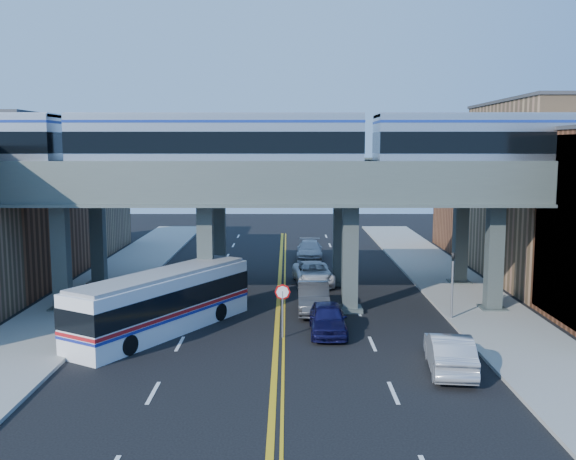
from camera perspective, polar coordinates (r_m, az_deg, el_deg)
name	(u,v)px	position (r m, az deg, el deg)	size (l,w,h in m)	color
ground	(275,358)	(28.50, -1.14, -11.30)	(120.00, 120.00, 0.00)	black
sidewalk_west	(84,301)	(39.94, -17.69, -6.05)	(5.00, 70.00, 0.16)	gray
sidewalk_east	(473,301)	(39.63, 16.11, -6.09)	(5.00, 70.00, 0.16)	gray
building_west_b	(5,201)	(47.15, -23.88, 2.36)	(8.00, 14.00, 11.00)	brown
building_west_c	(70,206)	(59.35, -18.77, 2.07)	(8.00, 10.00, 8.00)	#9B7650
building_east_b	(555,194)	(46.70, 22.61, 3.00)	(8.00, 14.00, 12.00)	#9B7650
building_east_c	(492,200)	(58.98, 17.70, 2.57)	(8.00, 10.00, 9.00)	brown
mural_panel	(574,237)	(34.29, 24.08, -0.59)	(0.10, 9.50, 9.50)	teal
elevated_viaduct_near	(278,196)	(35.09, -0.92, 3.05)	(52.00, 3.60, 7.40)	#3A433F
elevated_viaduct_far	(279,188)	(42.07, -0.78, 3.79)	(52.00, 3.60, 7.40)	#3A433F
transit_train	(217,143)	(35.19, -6.34, 7.67)	(48.60, 3.05, 3.55)	black
stop_sign	(283,302)	(30.88, -0.49, -6.42)	(0.76, 0.09, 2.63)	slate
traffic_signal	(452,278)	(34.79, 14.41, -4.16)	(0.15, 0.18, 4.10)	slate
transit_bus	(163,303)	(32.50, -11.02, -6.38)	(7.82, 10.78, 2.86)	white
car_lane_a	(328,319)	(31.87, 3.56, -7.86)	(1.78, 4.42, 1.51)	#100F39
car_lane_b	(313,298)	(35.87, 2.27, -6.03)	(1.70, 4.88, 1.61)	#2E2E30
car_lane_c	(313,274)	(42.87, 2.26, -3.89)	(2.42, 5.25, 1.46)	silver
car_lane_d	(310,250)	(52.49, 1.93, -1.79)	(2.05, 5.05, 1.47)	#AFAEB3
car_parked_curb	(450,352)	(27.54, 14.17, -10.49)	(1.67, 4.79, 1.58)	#9C9CA0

